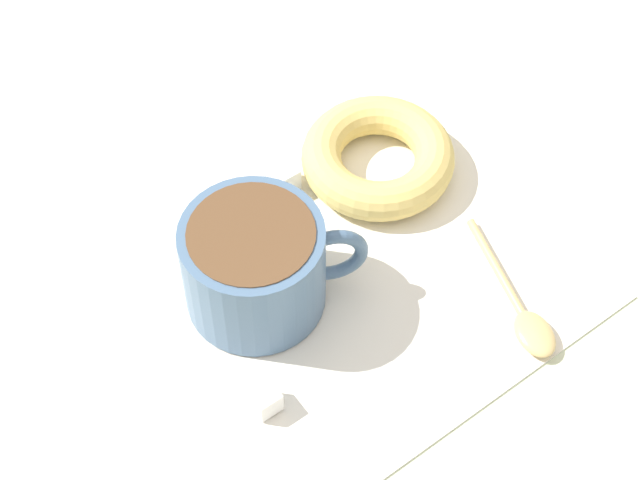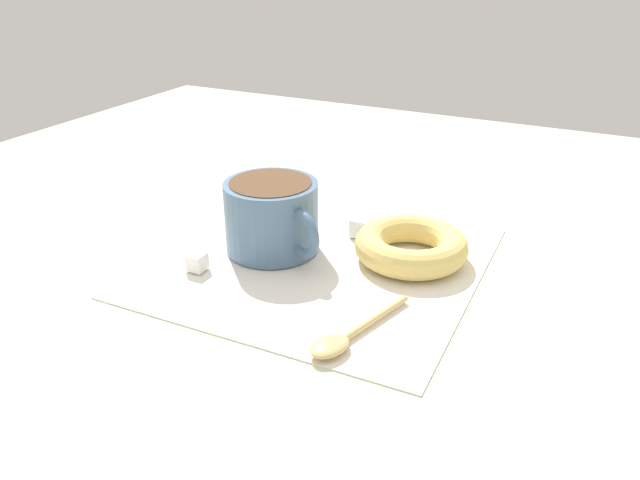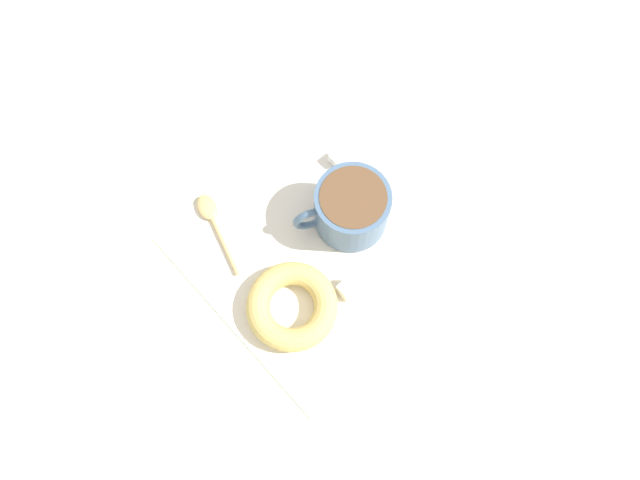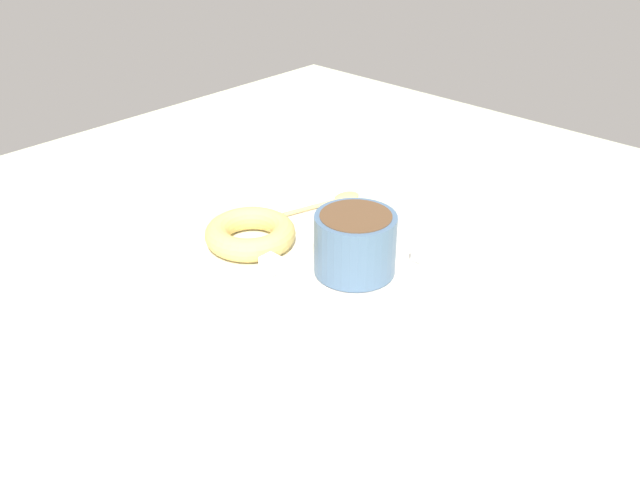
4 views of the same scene
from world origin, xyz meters
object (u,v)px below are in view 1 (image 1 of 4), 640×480
at_px(sugar_cube, 265,400).
at_px(sugar_cube_extra, 282,178).
at_px(spoon, 525,317).
at_px(coffee_cup, 257,266).
at_px(donut, 378,157).

xyz_separation_m(sugar_cube, sugar_cube_extra, (-0.14, 0.11, 0.00)).
distance_m(spoon, sugar_cube, 0.18).
height_order(coffee_cup, donut, coffee_cup).
xyz_separation_m(coffee_cup, sugar_cube, (0.07, -0.04, -0.03)).
relative_size(coffee_cup, sugar_cube_extra, 5.99).
bearing_deg(spoon, sugar_cube, -105.47).
distance_m(coffee_cup, donut, 0.14).
bearing_deg(spoon, coffee_cup, -131.89).
xyz_separation_m(coffee_cup, donut, (-0.04, 0.13, -0.02)).
relative_size(donut, sugar_cube, 6.76).
distance_m(coffee_cup, sugar_cube, 0.09).
relative_size(coffee_cup, donut, 1.05).
relative_size(sugar_cube, sugar_cube_extra, 0.84).
xyz_separation_m(spoon, sugar_cube_extra, (-0.19, -0.06, 0.01)).
height_order(coffee_cup, sugar_cube, coffee_cup).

